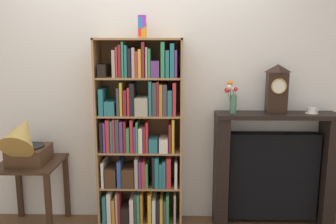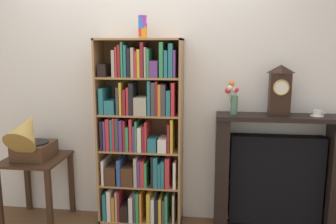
# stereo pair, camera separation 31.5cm
# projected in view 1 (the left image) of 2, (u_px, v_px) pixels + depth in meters

# --- Properties ---
(wall_back) EXTENTS (4.80, 0.08, 2.60)m
(wall_back) POSITION_uv_depth(u_px,v_px,m) (155.00, 87.00, 3.32)
(wall_back) COLOR silver
(wall_back) RESTS_ON ground
(bookshelf) EXTENTS (0.77, 0.32, 1.74)m
(bookshelf) POSITION_uv_depth(u_px,v_px,m) (140.00, 140.00, 3.20)
(bookshelf) COLOR #A87A4C
(bookshelf) RESTS_ON ground
(cup_stack) EXTENTS (0.08, 0.08, 0.20)m
(cup_stack) POSITION_uv_depth(u_px,v_px,m) (142.00, 27.00, 3.03)
(cup_stack) COLOR orange
(cup_stack) RESTS_ON bookshelf
(side_table_left) EXTENTS (0.54, 0.56, 0.65)m
(side_table_left) POSITION_uv_depth(u_px,v_px,m) (31.00, 178.00, 3.18)
(side_table_left) COLOR #382316
(side_table_left) RESTS_ON ground
(gramophone) EXTENTS (0.31, 0.51, 0.51)m
(gramophone) POSITION_uv_depth(u_px,v_px,m) (25.00, 142.00, 3.04)
(gramophone) COLOR #472D1C
(gramophone) RESTS_ON side_table_left
(fireplace_mantel) EXTENTS (1.11, 0.28, 1.08)m
(fireplace_mantel) POSITION_uv_depth(u_px,v_px,m) (273.00, 170.00, 3.28)
(fireplace_mantel) COLOR black
(fireplace_mantel) RESTS_ON ground
(mantel_clock) EXTENTS (0.18, 0.12, 0.44)m
(mantel_clock) POSITION_uv_depth(u_px,v_px,m) (277.00, 89.00, 3.12)
(mantel_clock) COLOR black
(mantel_clock) RESTS_ON fireplace_mantel
(flower_vase) EXTENTS (0.12, 0.13, 0.29)m
(flower_vase) POSITION_uv_depth(u_px,v_px,m) (232.00, 97.00, 3.14)
(flower_vase) COLOR #4C7A60
(flower_vase) RESTS_ON fireplace_mantel
(teacup_with_saucer) EXTENTS (0.12, 0.11, 0.05)m
(teacup_with_saucer) POSITION_uv_depth(u_px,v_px,m) (312.00, 111.00, 3.15)
(teacup_with_saucer) COLOR white
(teacup_with_saucer) RESTS_ON fireplace_mantel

